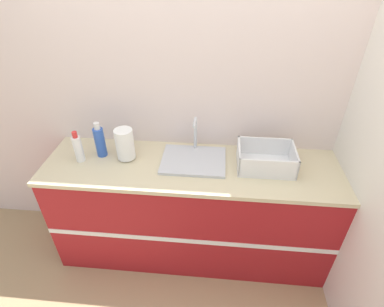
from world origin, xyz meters
TOP-DOWN VIEW (x-y plane):
  - ground_plane at (0.00, 0.00)m, footprint 12.00×12.00m
  - wall_back at (0.00, 0.59)m, footprint 4.45×0.06m
  - wall_right at (1.05, 0.28)m, footprint 0.06×2.56m
  - counter_cabinet at (0.00, 0.28)m, footprint 2.07×0.58m
  - sink at (0.01, 0.33)m, footprint 0.45×0.34m
  - paper_towel_roll at (-0.47, 0.32)m, footprint 0.13×0.13m
  - dish_rack at (0.50, 0.32)m, footprint 0.38×0.28m
  - bottle_white_spray at (-0.79, 0.27)m, footprint 0.06×0.06m
  - bottle_blue at (-0.66, 0.35)m, footprint 0.07×0.07m

SIDE VIEW (x-z plane):
  - ground_plane at x=0.00m, z-range 0.00..0.00m
  - counter_cabinet at x=0.00m, z-range 0.00..0.88m
  - sink at x=0.01m, z-range 0.77..1.04m
  - dish_rack at x=0.50m, z-range 0.86..1.01m
  - bottle_white_spray at x=-0.79m, z-range 0.87..1.10m
  - bottle_blue at x=-0.66m, z-range 0.87..1.13m
  - paper_towel_roll at x=-0.47m, z-range 0.88..1.12m
  - wall_back at x=0.00m, z-range 0.00..2.60m
  - wall_right at x=1.05m, z-range 0.00..2.60m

